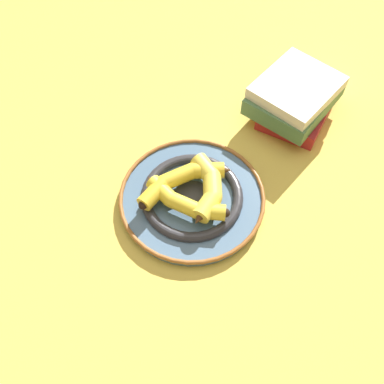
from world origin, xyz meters
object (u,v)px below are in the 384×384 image
banana_a (183,202)px  book_stack (297,98)px  banana_b (208,189)px  decorative_bowl (192,198)px  banana_c (182,179)px

banana_a → book_stack: book_stack is taller
banana_b → book_stack: size_ratio=0.70×
decorative_bowl → banana_a: bearing=-94.6°
banana_b → banana_c: 0.06m
banana_b → banana_c: banana_b is taller
decorative_bowl → banana_c: 0.05m
banana_c → banana_a: bearing=66.5°
decorative_bowl → banana_b: bearing=24.8°
decorative_bowl → banana_b: size_ratio=1.92×
banana_a → banana_c: 0.05m
decorative_bowl → book_stack: bearing=71.3°
decorative_bowl → book_stack: size_ratio=1.34×
banana_c → book_stack: bearing=-166.9°
banana_c → book_stack: book_stack is taller
banana_a → banana_b: banana_b is taller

